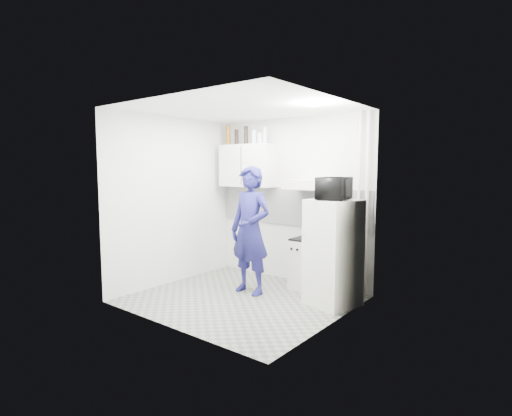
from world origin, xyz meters
The scene contains 23 objects.
floor centered at (0.00, 0.00, 0.00)m, with size 2.80×2.80×0.00m, color slate.
ceiling centered at (0.00, 0.00, 2.60)m, with size 2.80×2.80×0.00m, color white.
wall_back centered at (0.00, 1.25, 1.30)m, with size 2.80×2.80×0.00m, color silver.
wall_left centered at (-1.40, 0.00, 1.30)m, with size 2.60×2.60×0.00m, color silver.
wall_right centered at (1.40, 0.00, 1.30)m, with size 2.60×2.60×0.00m, color silver.
person centered at (-0.08, 0.31, 0.92)m, with size 0.67×0.44×1.84m, color #191853.
stove centered at (0.48, 1.00, 0.37)m, with size 0.46×0.46×0.74m, color silver.
fridge centered at (1.10, 0.58, 0.70)m, with size 0.58×0.58×1.40m, color beige.
stove_top centered at (0.48, 1.00, 0.75)m, with size 0.44×0.44×0.03m, color black.
saucepan centered at (0.53, 0.96, 0.82)m, with size 0.17×0.17×0.10m, color silver.
microwave centered at (1.10, 0.58, 1.55)m, with size 0.36×0.53×0.29m, color black.
bottle_a centered at (-1.19, 1.07, 2.37)m, with size 0.08×0.08×0.34m, color brown.
bottle_b centered at (-1.00, 1.07, 2.33)m, with size 0.07×0.07×0.26m, color black.
bottle_d centered at (-0.79, 1.07, 2.35)m, with size 0.07×0.07×0.30m, color black.
canister_a centered at (-0.61, 1.07, 2.31)m, with size 0.09×0.09×0.23m, color #B2B7BC.
canister_b centered at (-0.49, 1.07, 2.29)m, with size 0.09×0.09×0.18m, color #B2B7BC.
bottle_e centered at (-0.39, 1.07, 2.33)m, with size 0.07×0.07×0.26m, color #B2B7BC.
upper_cabinet centered at (-0.75, 1.07, 1.85)m, with size 1.00×0.35×0.70m, color beige.
range_hood centered at (0.45, 1.00, 1.57)m, with size 0.60×0.50×0.14m, color silver.
backsplash centered at (0.00, 1.24, 1.20)m, with size 2.74×0.03×0.60m, color white.
pipe_a centered at (1.30, 1.17, 1.30)m, with size 0.05×0.05×2.60m, color silver.
pipe_b centered at (1.18, 1.17, 1.30)m, with size 0.04×0.04×2.60m, color silver.
ceiling_spot_fixture centered at (1.00, 0.20, 2.57)m, with size 0.10×0.10×0.02m, color white.
Camera 1 is at (3.50, -4.10, 1.82)m, focal length 28.00 mm.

